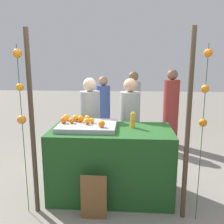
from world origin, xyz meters
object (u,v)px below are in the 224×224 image
(vendor_left, at_px, (91,130))
(vendor_right, at_px, (130,131))
(orange_1, at_px, (66,117))
(orange_0, at_px, (87,121))
(chalkboard_sign, at_px, (94,198))
(juice_bottle, at_px, (133,120))
(stall_counter, at_px, (111,162))

(vendor_left, height_order, vendor_right, vendor_left)
(orange_1, height_order, vendor_right, vendor_right)
(orange_0, distance_m, chalkboard_sign, 0.98)
(chalkboard_sign, distance_m, vendor_left, 1.36)
(juice_bottle, bearing_deg, stall_counter, -162.55)
(orange_1, height_order, chalkboard_sign, orange_1)
(orange_0, height_order, chalkboard_sign, orange_0)
(orange_1, distance_m, juice_bottle, 0.94)
(juice_bottle, relative_size, chalkboard_sign, 0.39)
(orange_0, xyz_separation_m, vendor_left, (-0.07, 0.69, -0.31))
(stall_counter, height_order, vendor_right, vendor_right)
(orange_0, distance_m, orange_1, 0.38)
(orange_1, xyz_separation_m, chalkboard_sign, (0.49, -0.76, -0.78))
(juice_bottle, distance_m, vendor_left, 0.96)
(stall_counter, distance_m, orange_1, 0.89)
(orange_1, bearing_deg, orange_0, -29.64)
(orange_1, relative_size, juice_bottle, 0.41)
(orange_0, bearing_deg, vendor_right, 50.26)
(orange_0, xyz_separation_m, orange_1, (-0.33, 0.19, 0.00))
(stall_counter, distance_m, vendor_left, 0.83)
(vendor_right, bearing_deg, orange_0, -129.74)
(stall_counter, xyz_separation_m, chalkboard_sign, (-0.16, -0.57, -0.20))
(juice_bottle, bearing_deg, vendor_left, 138.50)
(orange_0, height_order, orange_1, orange_1)
(orange_1, relative_size, vendor_right, 0.06)
(stall_counter, xyz_separation_m, vendor_right, (0.25, 0.68, 0.26))
(stall_counter, distance_m, chalkboard_sign, 0.63)
(stall_counter, relative_size, vendor_right, 1.03)
(stall_counter, bearing_deg, juice_bottle, 17.45)
(vendor_right, bearing_deg, chalkboard_sign, -108.20)
(chalkboard_sign, bearing_deg, orange_1, 122.79)
(chalkboard_sign, xyz_separation_m, vendor_left, (-0.22, 1.26, 0.46))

